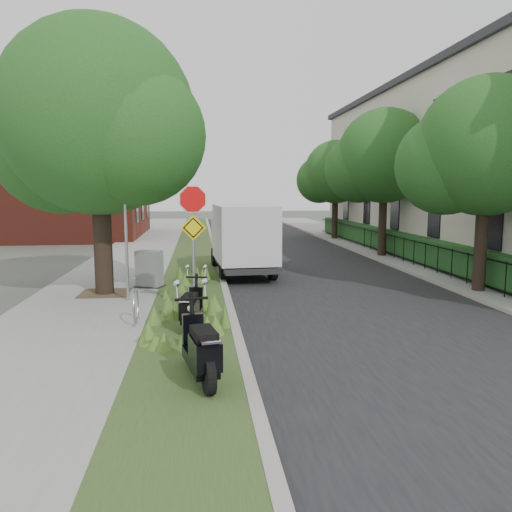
{
  "coord_description": "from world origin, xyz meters",
  "views": [
    {
      "loc": [
        -1.25,
        -11.77,
        3.11
      ],
      "look_at": [
        0.28,
        1.63,
        1.3
      ],
      "focal_mm": 35.0,
      "sensor_mm": 36.0,
      "label": 1
    }
  ],
  "objects_px": {
    "scooter_far": "(202,356)",
    "box_truck": "(242,236)",
    "sign_assembly": "(193,221)",
    "scooter_near": "(191,311)",
    "utility_cabinet": "(149,270)"
  },
  "relations": [
    {
      "from": "scooter_far",
      "to": "utility_cabinet",
      "type": "xyz_separation_m",
      "value": [
        -1.56,
        7.94,
        0.1
      ]
    },
    {
      "from": "scooter_far",
      "to": "box_truck",
      "type": "relative_size",
      "value": 0.38
    },
    {
      "from": "sign_assembly",
      "to": "scooter_far",
      "type": "relative_size",
      "value": 1.71
    },
    {
      "from": "sign_assembly",
      "to": "box_truck",
      "type": "bearing_deg",
      "value": 73.16
    },
    {
      "from": "scooter_near",
      "to": "box_truck",
      "type": "bearing_deg",
      "value": 76.66
    },
    {
      "from": "scooter_far",
      "to": "utility_cabinet",
      "type": "height_order",
      "value": "utility_cabinet"
    },
    {
      "from": "scooter_far",
      "to": "utility_cabinet",
      "type": "bearing_deg",
      "value": 101.11
    },
    {
      "from": "scooter_far",
      "to": "sign_assembly",
      "type": "bearing_deg",
      "value": 91.85
    },
    {
      "from": "sign_assembly",
      "to": "scooter_near",
      "type": "xyz_separation_m",
      "value": [
        -0.06,
        -1.79,
        -1.83
      ]
    },
    {
      "from": "box_truck",
      "to": "utility_cabinet",
      "type": "bearing_deg",
      "value": -140.4
    },
    {
      "from": "sign_assembly",
      "to": "scooter_far",
      "type": "bearing_deg",
      "value": -88.15
    },
    {
      "from": "sign_assembly",
      "to": "scooter_far",
      "type": "distance_m",
      "value": 5.19
    },
    {
      "from": "sign_assembly",
      "to": "box_truck",
      "type": "xyz_separation_m",
      "value": [
        1.7,
        5.62,
        -0.91
      ]
    },
    {
      "from": "sign_assembly",
      "to": "utility_cabinet",
      "type": "bearing_deg",
      "value": 114.6
    },
    {
      "from": "scooter_far",
      "to": "utility_cabinet",
      "type": "distance_m",
      "value": 8.09
    }
  ]
}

